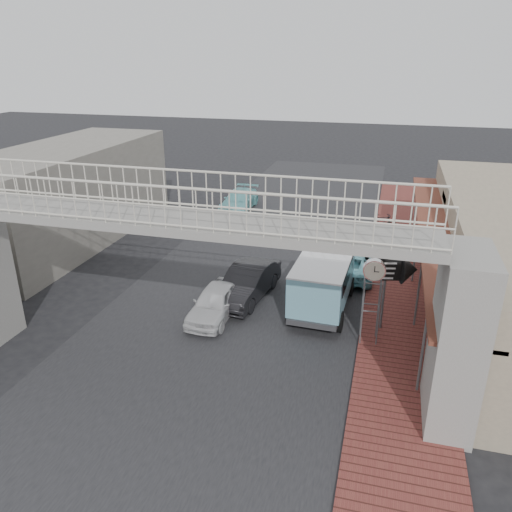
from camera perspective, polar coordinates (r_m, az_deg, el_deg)
The scene contains 14 objects.
ground at distance 19.51m, azimuth -3.10°, elevation -6.87°, with size 120.00×120.00×0.00m, color black.
road_strip at distance 19.51m, azimuth -3.10°, elevation -6.85°, with size 10.00×60.00×0.01m, color black.
sidewalk at distance 21.37m, azimuth 16.40°, elevation -4.93°, with size 3.00×40.00×0.10m, color brown.
footbridge at distance 14.75m, azimuth -8.18°, elevation -3.28°, with size 16.40×2.40×6.34m.
building_far_left at distance 28.48m, azimuth -20.89°, elevation 6.55°, with size 5.00×14.00×5.00m, color gray.
white_hatchback at distance 19.26m, azimuth -4.68°, elevation -5.27°, with size 1.44×3.58×1.22m, color silver.
dark_sedan at distance 20.56m, azimuth -0.99°, elevation -3.07°, with size 1.47×4.22×1.39m, color black.
angkot_curb at distance 23.28m, azimuth 10.90°, elevation -0.63°, with size 1.98×4.30×1.20m, color #78C5D0.
angkot_far at distance 32.56m, azimuth -1.95°, elevation 6.39°, with size 1.75×4.31×1.25m, color #6FBEC1.
angkot_van at distance 19.49m, azimuth 7.67°, elevation -2.54°, with size 2.20×4.51×2.17m.
motorcycle_near at distance 26.21m, azimuth 13.89°, elevation 1.57°, with size 0.57×1.65×0.87m, color black.
motorcycle_far at distance 28.73m, azimuth 14.13°, elevation 3.62°, with size 0.52×1.84×1.10m, color black.
street_clock at distance 17.08m, azimuth 13.33°, elevation -2.00°, with size 0.76×0.63×3.06m.
arrow_sign at distance 18.21m, azimuth 16.84°, elevation -1.59°, with size 1.73×1.14×2.87m.
Camera 1 is at (5.48, -16.17, 9.45)m, focal length 35.00 mm.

